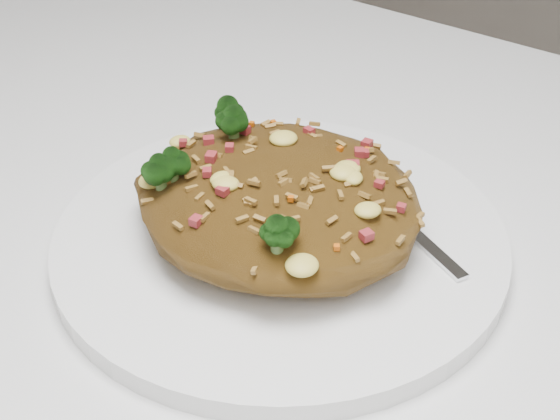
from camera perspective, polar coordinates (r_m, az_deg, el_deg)
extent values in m
cube|color=silver|center=(0.50, 1.68, -5.71)|extent=(1.20, 0.80, 0.04)
cylinder|color=brown|center=(1.22, -9.63, -0.31)|extent=(0.06, 0.06, 0.71)
cylinder|color=white|center=(0.50, 0.00, -2.06)|extent=(0.29, 0.29, 0.01)
ellipsoid|color=brown|center=(0.48, 0.00, 0.83)|extent=(0.18, 0.17, 0.05)
ellipsoid|color=#0C3206|center=(0.52, -3.83, 7.21)|extent=(0.02, 0.02, 0.02)
ellipsoid|color=#0C3206|center=(0.47, -7.90, 3.55)|extent=(0.02, 0.02, 0.02)
ellipsoid|color=#0C3206|center=(0.47, -8.80, 3.00)|extent=(0.02, 0.02, 0.02)
ellipsoid|color=#0C3206|center=(0.50, -3.44, 6.59)|extent=(0.02, 0.02, 0.02)
ellipsoid|color=#0C3206|center=(0.41, -0.22, -1.60)|extent=(0.02, 0.02, 0.02)
cube|color=silver|center=(0.48, 10.80, -2.63)|extent=(0.09, 0.05, 0.00)
cube|color=silver|center=(0.55, 4.80, 2.90)|extent=(0.04, 0.03, 0.00)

